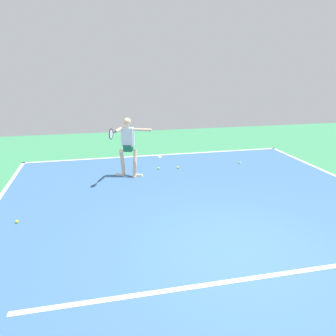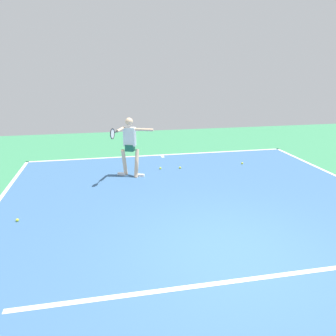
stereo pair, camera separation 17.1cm
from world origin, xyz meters
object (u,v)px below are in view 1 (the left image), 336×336
(tennis_ball_far_corner, at_px, (158,168))
(tennis_ball_near_player, at_px, (17,222))
(tennis_ball_centre_court, at_px, (239,163))
(tennis_ball_by_baseline, at_px, (178,168))
(tennis_player, at_px, (128,143))

(tennis_ball_far_corner, distance_m, tennis_ball_near_player, 4.77)
(tennis_ball_centre_court, bearing_deg, tennis_ball_far_corner, 0.22)
(tennis_ball_near_player, xyz_separation_m, tennis_ball_by_baseline, (-4.28, -3.01, 0.00))
(tennis_ball_near_player, height_order, tennis_ball_by_baseline, same)
(tennis_ball_centre_court, distance_m, tennis_ball_by_baseline, 2.17)
(tennis_player, relative_size, tennis_ball_far_corner, 26.77)
(tennis_player, xyz_separation_m, tennis_ball_centre_court, (-3.80, -0.52, -0.98))
(tennis_player, bearing_deg, tennis_ball_by_baseline, -141.07)
(tennis_ball_centre_court, xyz_separation_m, tennis_ball_by_baseline, (2.17, 0.07, 0.00))
(tennis_player, distance_m, tennis_ball_centre_court, 3.96)
(tennis_ball_far_corner, height_order, tennis_ball_by_baseline, same)
(tennis_player, height_order, tennis_ball_centre_court, tennis_player)
(tennis_ball_far_corner, bearing_deg, tennis_ball_by_baseline, 174.50)
(tennis_ball_by_baseline, bearing_deg, tennis_ball_far_corner, -5.50)
(tennis_player, bearing_deg, tennis_ball_centre_court, -148.71)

